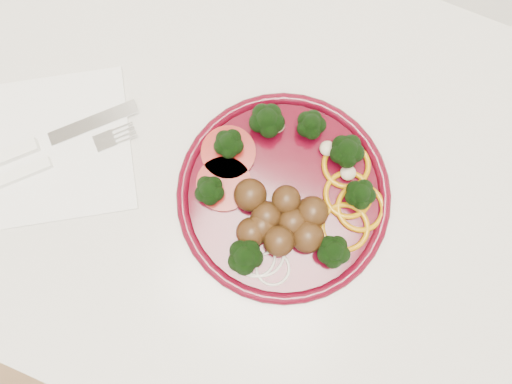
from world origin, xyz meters
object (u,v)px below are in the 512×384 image
at_px(napkin, 56,147).
at_px(fork, 37,167).
at_px(knife, 33,146).
at_px(plate, 284,196).

distance_m(napkin, fork, 0.03).
distance_m(knife, fork, 0.03).
height_order(napkin, knife, knife).
xyz_separation_m(knife, fork, (0.02, -0.02, -0.00)).
height_order(knife, fork, knife).
height_order(plate, napkin, plate).
bearing_deg(knife, napkin, -22.66).
bearing_deg(plate, fork, -164.05).
relative_size(knife, fork, 1.12).
xyz_separation_m(plate, knife, (-0.29, -0.06, -0.01)).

